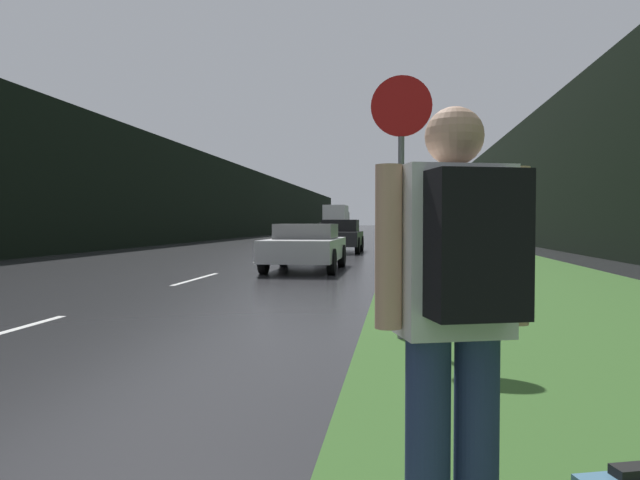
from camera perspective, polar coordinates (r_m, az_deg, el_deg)
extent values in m
cube|color=#386028|center=(39.64, 11.56, -0.23)|extent=(6.00, 240.00, 0.02)
cube|color=silver|center=(14.03, -12.26, -3.82)|extent=(0.12, 3.00, 0.01)
cube|color=silver|center=(20.72, -5.58, -2.00)|extent=(0.12, 3.00, 0.01)
cube|color=silver|center=(27.56, -2.19, -1.06)|extent=(0.12, 3.00, 0.01)
cube|color=silver|center=(34.47, -0.16, -0.50)|extent=(0.12, 3.00, 0.01)
cube|color=black|center=(51.85, -9.18, 3.85)|extent=(2.00, 140.00, 6.54)
cube|color=black|center=(50.33, 17.70, 4.48)|extent=(2.00, 140.00, 7.65)
cylinder|color=slate|center=(6.60, 8.09, 0.11)|extent=(0.07, 0.07, 2.33)
cylinder|color=#B71414|center=(6.73, 8.14, 13.13)|extent=(0.70, 0.02, 0.70)
cylinder|color=navy|center=(2.40, 10.71, -20.21)|extent=(0.18, 0.18, 0.91)
cylinder|color=navy|center=(2.47, 15.35, -19.56)|extent=(0.18, 0.18, 0.91)
cube|color=white|center=(2.27, 13.21, -1.08)|extent=(0.47, 0.35, 0.66)
sphere|color=tan|center=(2.29, 13.29, 10.06)|extent=(0.23, 0.23, 0.23)
cylinder|color=tan|center=(2.18, 6.86, -0.68)|extent=(0.10, 0.10, 0.62)
cylinder|color=tan|center=(2.38, 19.02, -0.55)|extent=(0.10, 0.10, 0.62)
cube|color=black|center=(2.07, 15.46, -0.44)|extent=(0.38, 0.27, 0.53)
cube|color=black|center=(2.69, 28.87, -19.59)|extent=(0.18, 0.13, 0.04)
cube|color=#BCBCBC|center=(16.24, -1.46, -0.91)|extent=(1.91, 4.25, 0.59)
cube|color=slate|center=(16.43, -1.34, 0.88)|extent=(1.62, 1.91, 0.42)
cylinder|color=black|center=(14.82, 1.18, -2.18)|extent=(0.20, 0.68, 0.68)
cylinder|color=black|center=(15.14, -5.66, -2.10)|extent=(0.20, 0.68, 0.68)
cylinder|color=black|center=(17.44, 2.19, -1.59)|extent=(0.20, 0.68, 0.68)
cylinder|color=black|center=(17.71, -3.66, -1.54)|extent=(0.20, 0.68, 0.68)
cube|color=black|center=(25.94, 2.05, 0.16)|extent=(1.84, 4.02, 0.63)
cube|color=black|center=(26.13, 2.09, 1.45)|extent=(1.56, 1.81, 0.54)
cylinder|color=black|center=(24.63, 3.77, -0.57)|extent=(0.20, 0.72, 0.72)
cylinder|color=black|center=(24.82, -0.25, -0.55)|extent=(0.20, 0.72, 0.72)
cylinder|color=black|center=(27.12, 4.15, -0.36)|extent=(0.20, 0.72, 0.72)
cylinder|color=black|center=(27.29, 0.49, -0.34)|extent=(0.20, 0.72, 0.72)
cube|color=#4C514C|center=(57.32, 0.86, 1.04)|extent=(1.92, 4.49, 0.69)
cube|color=#2D302D|center=(57.09, 0.83, 1.59)|extent=(1.63, 2.02, 0.41)
cylinder|color=black|center=(58.82, 0.15, 0.75)|extent=(0.20, 0.66, 0.66)
cylinder|color=black|center=(58.60, 1.91, 0.75)|extent=(0.20, 0.66, 0.66)
cylinder|color=black|center=(56.06, -0.24, 0.70)|extent=(0.20, 0.66, 0.66)
cylinder|color=black|center=(55.84, 1.62, 0.70)|extent=(0.20, 0.66, 0.66)
cube|color=gray|center=(67.35, 1.91, 1.86)|extent=(2.31, 2.14, 2.17)
cube|color=silver|center=(64.00, 1.60, 2.19)|extent=(2.43, 4.59, 2.89)
cylinder|color=black|center=(67.27, 0.91, 0.98)|extent=(0.28, 0.90, 0.90)
cylinder|color=black|center=(67.03, 2.87, 0.97)|extent=(0.28, 0.90, 0.90)
cylinder|color=black|center=(63.01, 0.44, 0.93)|extent=(0.28, 0.90, 0.90)
cylinder|color=black|center=(62.75, 2.53, 0.92)|extent=(0.28, 0.90, 0.90)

